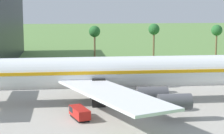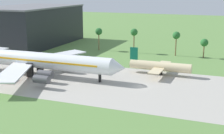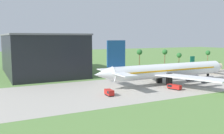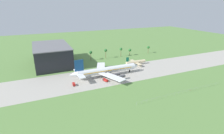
{
  "view_description": "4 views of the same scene",
  "coord_description": "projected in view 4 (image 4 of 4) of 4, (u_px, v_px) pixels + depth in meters",
  "views": [
    {
      "loc": [
        -46.48,
        -74.73,
        18.62
      ],
      "look_at": [
        -38.02,
        -0.16,
        6.78
      ],
      "focal_mm": 65.0,
      "sensor_mm": 36.0,
      "label": 1
    },
    {
      "loc": [
        25.99,
        -95.05,
        31.41
      ],
      "look_at": [
        -10.11,
        -0.16,
        5.78
      ],
      "focal_mm": 50.0,
      "sensor_mm": 36.0,
      "label": 2
    },
    {
      "loc": [
        -108.85,
        -83.55,
        19.9
      ],
      "look_at": [
        -65.94,
        -0.16,
        8.74
      ],
      "focal_mm": 40.0,
      "sensor_mm": 36.0,
      "label": 3
    },
    {
      "loc": [
        -95.32,
        -140.05,
        62.07
      ],
      "look_at": [
        -31.16,
        5.0,
        6.0
      ],
      "focal_mm": 28.0,
      "sensor_mm": 36.0,
      "label": 4
    }
  ],
  "objects": [
    {
      "name": "jet_airliner",
      "position": [
        106.0,
        70.0,
        160.77
      ],
      "size": [
        67.97,
        54.12,
        18.81
      ],
      "color": "white",
      "rests_on": "ground_plane"
    },
    {
      "name": "taxiway_strip",
      "position": [
        142.0,
        70.0,
        177.8
      ],
      "size": [
        320.0,
        44.0,
        0.02
      ],
      "color": "#A8A399",
      "rests_on": "ground_plane"
    },
    {
      "name": "fuel_truck",
      "position": [
        105.0,
        80.0,
        151.23
      ],
      "size": [
        3.45,
        5.7,
        1.88
      ],
      "color": "black",
      "rests_on": "ground_plane"
    },
    {
      "name": "terminal_building",
      "position": [
        52.0,
        55.0,
        191.78
      ],
      "size": [
        36.72,
        61.2,
        21.7
      ],
      "color": "black",
      "rests_on": "ground_plane"
    },
    {
      "name": "no_stopping_sign",
      "position": [
        191.0,
        90.0,
        132.63
      ],
      "size": [
        0.44,
        0.08,
        1.68
      ],
      "color": "gray",
      "rests_on": "ground_plane"
    },
    {
      "name": "palm_tree_row",
      "position": [
        120.0,
        50.0,
        220.71
      ],
      "size": [
        85.31,
        3.6,
        12.19
      ],
      "color": "brown",
      "rests_on": "ground_plane"
    },
    {
      "name": "perimeter_fence",
      "position": [
        183.0,
        92.0,
        129.89
      ],
      "size": [
        80.1,
        0.1,
        2.1
      ],
      "color": "gray",
      "rests_on": "ground_plane"
    },
    {
      "name": "baggage_tug",
      "position": [
        74.0,
        84.0,
        142.63
      ],
      "size": [
        2.21,
        4.36,
        2.09
      ],
      "color": "black",
      "rests_on": "ground_plane"
    },
    {
      "name": "ground_plane",
      "position": [
        142.0,
        70.0,
        177.8
      ],
      "size": [
        600.0,
        600.0,
        0.0
      ],
      "primitive_type": "plane",
      "color": "#5B8442"
    },
    {
      "name": "regional_aircraft",
      "position": [
        136.0,
        62.0,
        192.21
      ],
      "size": [
        23.43,
        20.8,
        9.69
      ],
      "color": "beige",
      "rests_on": "ground_plane"
    }
  ]
}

